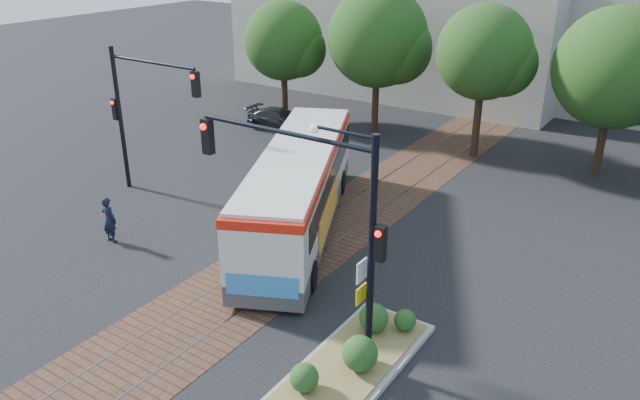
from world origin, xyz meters
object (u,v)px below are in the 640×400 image
(city_bus, at_px, (299,185))
(signal_pole_left, at_px, (137,103))
(officer, at_px, (109,220))
(parked_car, at_px, (281,120))
(traffic_island, at_px, (356,354))
(signal_pole_main, at_px, (327,208))

(city_bus, bearing_deg, signal_pole_left, 160.83)
(officer, xyz_separation_m, parked_car, (-2.93, 13.95, -0.26))
(signal_pole_left, relative_size, officer, 3.53)
(traffic_island, xyz_separation_m, officer, (-10.77, 1.08, 0.52))
(parked_car, bearing_deg, signal_pole_left, -177.88)
(city_bus, relative_size, parked_car, 2.83)
(parked_car, bearing_deg, signal_pole_main, -140.31)
(signal_pole_main, height_order, officer, signal_pole_main)
(city_bus, bearing_deg, traffic_island, -69.36)
(city_bus, xyz_separation_m, parked_car, (-7.90, 9.37, -1.13))
(signal_pole_left, distance_m, parked_car, 10.66)
(traffic_island, relative_size, parked_car, 1.28)
(signal_pole_left, height_order, officer, signal_pole_left)
(city_bus, height_order, officer, city_bus)
(signal_pole_main, xyz_separation_m, parked_car, (-12.74, 14.94, -3.57))
(signal_pole_main, bearing_deg, parked_car, 130.47)
(signal_pole_main, relative_size, officer, 3.53)
(traffic_island, height_order, officer, officer)
(city_bus, distance_m, signal_pole_main, 7.77)
(traffic_island, distance_m, signal_pole_main, 3.95)
(officer, bearing_deg, parked_car, -78.09)
(city_bus, distance_m, officer, 6.81)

